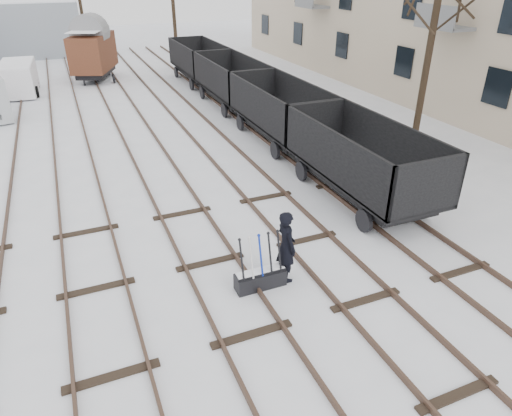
# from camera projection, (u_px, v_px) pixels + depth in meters

# --- Properties ---
(ground) EXTENTS (120.00, 120.00, 0.00)m
(ground) POSITION_uv_depth(u_px,v_px,m) (252.00, 335.00, 10.08)
(ground) COLOR white
(ground) RESTS_ON ground
(tracks) EXTENTS (13.90, 52.00, 0.16)m
(tracks) POSITION_uv_depth(u_px,v_px,m) (140.00, 139.00, 21.15)
(tracks) COLOR black
(tracks) RESTS_ON ground
(shed_right) EXTENTS (7.00, 6.00, 4.50)m
(shed_right) POSITION_uv_depth(u_px,v_px,m) (37.00, 28.00, 40.13)
(shed_right) COLOR gray
(shed_right) RESTS_ON ground
(ground_frame) EXTENTS (1.30, 0.42, 1.49)m
(ground_frame) POSITION_uv_depth(u_px,v_px,m) (260.00, 278.00, 11.47)
(ground_frame) COLOR black
(ground_frame) RESTS_ON ground
(worker) EXTENTS (0.50, 0.73, 1.95)m
(worker) POSITION_uv_depth(u_px,v_px,m) (286.00, 246.00, 11.48)
(worker) COLOR black
(worker) RESTS_ON ground
(freight_wagon_a) EXTENTS (2.54, 6.36, 2.60)m
(freight_wagon_a) POSITION_uv_depth(u_px,v_px,m) (360.00, 171.00, 15.58)
(freight_wagon_a) COLOR black
(freight_wagon_a) RESTS_ON ground
(freight_wagon_b) EXTENTS (2.54, 6.36, 2.60)m
(freight_wagon_b) POSITION_uv_depth(u_px,v_px,m) (280.00, 119.00, 20.78)
(freight_wagon_b) COLOR black
(freight_wagon_b) RESTS_ON ground
(freight_wagon_c) EXTENTS (2.54, 6.36, 2.60)m
(freight_wagon_c) POSITION_uv_depth(u_px,v_px,m) (231.00, 88.00, 25.98)
(freight_wagon_c) COLOR black
(freight_wagon_c) RESTS_ON ground
(freight_wagon_d) EXTENTS (2.54, 6.36, 2.60)m
(freight_wagon_d) POSITION_uv_depth(u_px,v_px,m) (199.00, 67.00, 31.17)
(freight_wagon_d) COLOR black
(freight_wagon_d) RESTS_ON ground
(box_van_wagon) EXTENTS (3.77, 4.96, 3.38)m
(box_van_wagon) POSITION_uv_depth(u_px,v_px,m) (93.00, 51.00, 31.21)
(box_van_wagon) COLOR black
(box_van_wagon) RESTS_ON ground
(panel_van) EXTENTS (2.09, 4.43, 1.91)m
(panel_van) POSITION_uv_depth(u_px,v_px,m) (19.00, 78.00, 28.30)
(panel_van) COLOR white
(panel_van) RESTS_ON ground
(tree_near) EXTENTS (0.30, 0.30, 7.14)m
(tree_near) POSITION_uv_depth(u_px,v_px,m) (427.00, 62.00, 19.38)
(tree_near) COLOR black
(tree_near) RESTS_ON ground
(tree_far_left) EXTENTS (0.30, 0.30, 6.19)m
(tree_far_left) POSITION_uv_depth(u_px,v_px,m) (82.00, 14.00, 42.73)
(tree_far_left) COLOR black
(tree_far_left) RESTS_ON ground
(tree_far_right) EXTENTS (0.30, 0.30, 8.30)m
(tree_far_right) POSITION_uv_depth(u_px,v_px,m) (173.00, 7.00, 37.10)
(tree_far_right) COLOR black
(tree_far_right) RESTS_ON ground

